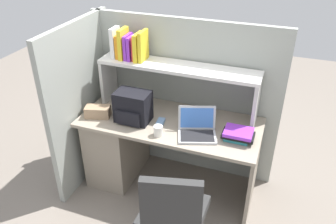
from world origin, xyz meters
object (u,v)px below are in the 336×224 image
object	(u,v)px
backpack	(133,107)
office_chair	(173,224)
laptop	(197,129)
computer_mouse	(161,122)
tissue_box	(98,112)
paper_cup	(158,131)

from	to	relation	value
backpack	office_chair	bearing A→B (deg)	-48.64
laptop	office_chair	size ratio (longest dim) A/B	0.41
computer_mouse	tissue_box	xyz separation A→B (m)	(-0.57, -0.08, 0.03)
laptop	backpack	size ratio (longest dim) A/B	1.26
computer_mouse	office_chair	world-z (taller)	office_chair
backpack	computer_mouse	world-z (taller)	backpack
tissue_box	office_chair	xyz separation A→B (m)	(0.95, -0.66, -0.39)
backpack	tissue_box	distance (m)	0.34
paper_cup	computer_mouse	bearing A→B (deg)	104.73
laptop	office_chair	bearing A→B (deg)	-87.36
computer_mouse	office_chair	distance (m)	0.90
laptop	backpack	xyz separation A→B (m)	(-0.59, 0.02, 0.08)
backpack	paper_cup	world-z (taller)	backpack
laptop	computer_mouse	size ratio (longest dim) A/B	3.63
backpack	office_chair	size ratio (longest dim) A/B	0.32
paper_cup	laptop	bearing A→B (deg)	22.14
paper_cup	tissue_box	world-z (taller)	tissue_box
laptop	computer_mouse	bearing A→B (deg)	170.85
paper_cup	office_chair	xyz separation A→B (m)	(0.33, -0.56, -0.38)
computer_mouse	office_chair	size ratio (longest dim) A/B	0.11
backpack	computer_mouse	distance (m)	0.27
backpack	computer_mouse	xyz separation A→B (m)	(0.25, 0.04, -0.12)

